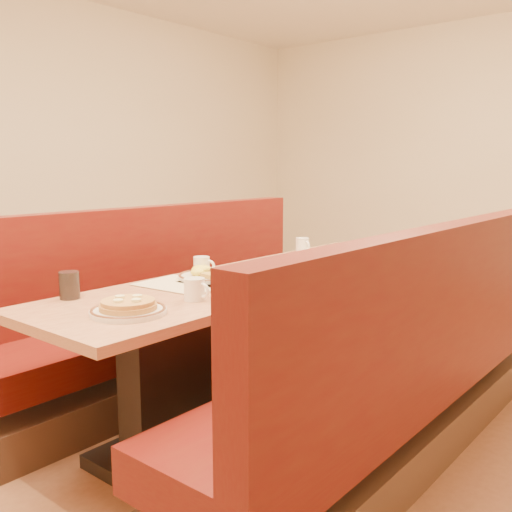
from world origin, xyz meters
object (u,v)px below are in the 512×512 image
Objects in this scene: coffee_mug_d at (303,245)px; soda_tumbler_near at (69,285)px; diner_table at (265,345)px; soda_tumbler_mid at (334,255)px; pancake_plate at (128,308)px; coffee_mug_a at (195,289)px; coffee_mug_c at (327,267)px; eggs_plate at (210,275)px; booth_right at (396,381)px; coffee_mug_b at (202,265)px; booth_left at (170,323)px.

coffee_mug_d is 1.02× the size of soda_tumbler_near.
diner_table is 0.63m from soda_tumbler_mid.
diner_table is at bearing 96.29° from pancake_plate.
soda_tumbler_mid reaches higher than coffee_mug_d.
pancake_plate is at bearing -90.72° from soda_tumbler_mid.
pancake_plate is 1.70m from coffee_mug_d.
coffee_mug_c is (0.15, 0.76, 0.00)m from coffee_mug_a.
soda_tumbler_mid reaches higher than eggs_plate.
booth_right is at bearing 41.47° from coffee_mug_a.
coffee_mug_c reaches higher than coffee_mug_b.
coffee_mug_a is 1.04× the size of coffee_mug_d.
soda_tumbler_mid reaches higher than coffee_mug_a.
booth_right is 1.09m from coffee_mug_b.
coffee_mug_d is at bearing 57.69° from booth_left.
coffee_mug_d reaches higher than coffee_mug_b.
pancake_plate is 0.81m from coffee_mug_b.
coffee_mug_d is (-1.01, 0.72, 0.43)m from booth_right.
pancake_plate is 0.31m from coffee_mug_a.
coffee_mug_d is (-0.03, 0.93, 0.00)m from coffee_mug_b.
soda_tumbler_near is at bearing -103.45° from eggs_plate.
pancake_plate is 0.89× the size of eggs_plate.
pancake_plate is at bearing -0.09° from soda_tumbler_near.
coffee_mug_c is at bearing 164.02° from booth_right.
diner_table is 7.92× the size of eggs_plate.
soda_tumbler_mid is (-0.61, 0.45, 0.44)m from booth_right.
coffee_mug_b is (-0.98, -0.21, 0.43)m from booth_right.
booth_right is (0.73, 0.00, -0.01)m from diner_table.
eggs_plate is (0.61, -0.28, 0.41)m from booth_left.
booth_right reaches higher than diner_table.
eggs_plate is at bearing 121.26° from coffee_mug_a.
soda_tumbler_near reaches higher than eggs_plate.
booth_right is 21.56× the size of coffee_mug_d.
soda_tumbler_mid is (0.02, 1.39, 0.03)m from pancake_plate.
coffee_mug_a is 1.09× the size of soda_tumbler_mid.
coffee_mug_d is at bearing 98.79° from eggs_plate.
booth_left is at bearing 180.00° from booth_right.
coffee_mug_a is at bearing -35.92° from booth_left.
booth_right reaches higher than coffee_mug_a.
booth_left is 0.79m from eggs_plate.
booth_left is at bearing -152.25° from soda_tumbler_mid.
pancake_plate is 2.34× the size of coffee_mug_a.
booth_right is at bearing -16.77° from coffee_mug_d.
coffee_mug_b is (0.49, -0.21, 0.43)m from booth_left.
booth_left and booth_right have the same top height.
booth_right is 22.00× the size of coffee_mug_b.
coffee_mug_d is at bearing 102.90° from pancake_plate.
soda_tumbler_mid is at bearing 85.68° from coffee_mug_a.
coffee_mug_d is at bearing 89.88° from soda_tumbler_near.
coffee_mug_a is at bearing -77.64° from diner_table.
coffee_mug_c is at bearing 13.98° from coffee_mug_b.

